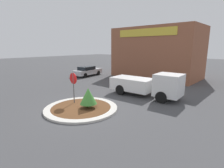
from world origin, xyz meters
name	(u,v)px	position (x,y,z in m)	size (l,w,h in m)	color
ground_plane	(81,109)	(0.00, 0.00, 0.00)	(120.00, 120.00, 0.00)	#474749
traffic_island	(81,108)	(0.00, 0.00, 0.07)	(4.92, 4.92, 0.13)	beige
stop_sign	(73,82)	(-1.15, 0.28, 1.66)	(0.80, 0.07, 2.37)	#4C4C51
island_shrub	(88,96)	(0.46, 0.26, 0.96)	(1.13, 1.13, 1.36)	brown
utility_truck	(147,85)	(1.76, 5.63, 1.05)	(6.18, 2.41, 2.11)	white
storefront_building	(156,53)	(-2.47, 14.94, 3.32)	(11.16, 6.07, 6.63)	#93563D
parked_sedan_silver	(88,71)	(-10.17, 9.20, 0.71)	(2.30, 4.79, 1.38)	#B7B7BC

